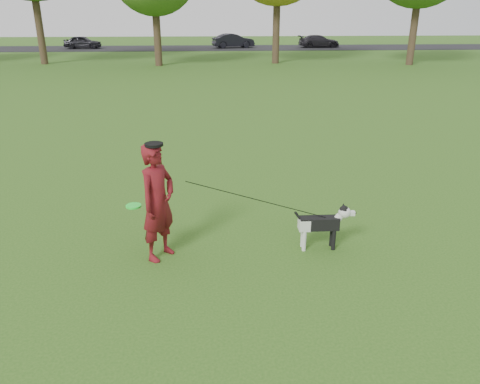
{
  "coord_description": "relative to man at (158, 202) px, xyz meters",
  "views": [
    {
      "loc": [
        -0.53,
        -7.11,
        3.63
      ],
      "look_at": [
        -0.12,
        -0.33,
        0.95
      ],
      "focal_mm": 35.0,
      "sensor_mm": 36.0,
      "label": 1
    }
  ],
  "objects": [
    {
      "name": "car_left",
      "position": [
        -11.21,
        40.59,
        -0.31
      ],
      "size": [
        3.41,
        1.38,
        1.16
      ],
      "primitive_type": "imported",
      "rotation": [
        0.0,
        0.0,
        1.57
      ],
      "color": "black",
      "rests_on": "road"
    },
    {
      "name": "car_right",
      "position": [
        11.4,
        40.59,
        -0.32
      ],
      "size": [
        4.04,
        1.81,
        1.15
      ],
      "primitive_type": "imported",
      "rotation": [
        0.0,
        0.0,
        1.62
      ],
      "color": "black",
      "rests_on": "road"
    },
    {
      "name": "car_mid",
      "position": [
        3.05,
        40.59,
        -0.24
      ],
      "size": [
        4.17,
        2.3,
        1.3
      ],
      "primitive_type": "imported",
      "rotation": [
        0.0,
        0.0,
        1.82
      ],
      "color": "black",
      "rests_on": "road"
    },
    {
      "name": "road",
      "position": [
        1.37,
        40.59,
        -0.9
      ],
      "size": [
        120.0,
        7.0,
        0.02
      ],
      "primitive_type": "cube",
      "color": "black",
      "rests_on": "ground"
    },
    {
      "name": "dog",
      "position": [
        2.58,
        0.11,
        -0.45
      ],
      "size": [
        1.0,
        0.2,
        0.76
      ],
      "color": "black",
      "rests_on": "ground"
    },
    {
      "name": "ground",
      "position": [
        1.37,
        0.59,
        -0.91
      ],
      "size": [
        120.0,
        120.0,
        0.0
      ],
      "primitive_type": "plane",
      "color": "#285116",
      "rests_on": "ground"
    },
    {
      "name": "man",
      "position": [
        0.0,
        0.0,
        0.0
      ],
      "size": [
        0.73,
        0.8,
        1.82
      ],
      "primitive_type": "imported",
      "rotation": [
        0.0,
        0.0,
        0.98
      ],
      "color": "#5C0D1D",
      "rests_on": "ground"
    },
    {
      "name": "man_held_items",
      "position": [
        1.55,
        0.02,
        -0.02
      ],
      "size": [
        3.19,
        0.3,
        1.33
      ],
      "color": "#1FFD35",
      "rests_on": "ground"
    }
  ]
}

